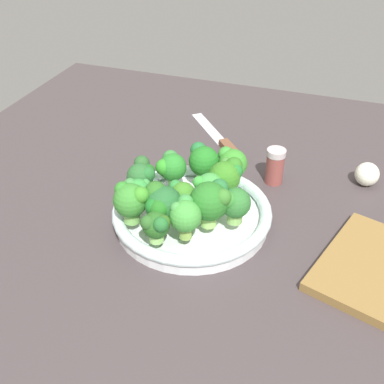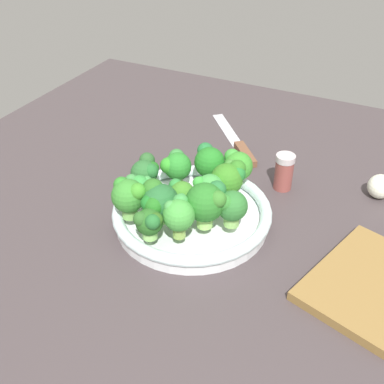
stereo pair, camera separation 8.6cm
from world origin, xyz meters
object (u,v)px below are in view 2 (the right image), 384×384
at_px(broccoli_floret_4, 237,165).
at_px(broccoli_floret_10, 149,222).
at_px(pepper_shaker, 284,172).
at_px(bowl, 192,214).
at_px(garlic_bulb, 380,186).
at_px(broccoli_floret_13, 158,201).
at_px(broccoli_floret_7, 229,177).
at_px(broccoli_floret_6, 128,195).
at_px(broccoli_floret_5, 208,188).
at_px(broccoli_floret_12, 230,206).
at_px(broccoli_floret_1, 139,186).
at_px(broccoli_floret_8, 209,161).
at_px(cutting_board, 370,283).
at_px(broccoli_floret_9, 147,171).
at_px(knife, 238,145).
at_px(broccoli_floret_0, 176,165).
at_px(broccoli_floret_3, 181,194).
at_px(broccoli_floret_2, 207,202).
at_px(broccoli_floret_11, 179,215).

height_order(broccoli_floret_4, broccoli_floret_10, broccoli_floret_4).
bearing_deg(pepper_shaker, bowl, -32.24).
bearing_deg(garlic_bulb, broccoli_floret_13, -46.98).
bearing_deg(broccoli_floret_7, broccoli_floret_6, -45.14).
xyz_separation_m(broccoli_floret_5, broccoli_floret_12, (0.04, 0.06, 0.00)).
xyz_separation_m(broccoli_floret_1, pepper_shaker, (-0.21, 0.21, -0.03)).
relative_size(broccoli_floret_5, broccoli_floret_13, 0.81).
relative_size(broccoli_floret_6, broccoli_floret_8, 1.08).
height_order(broccoli_floret_6, cutting_board, broccoli_floret_6).
bearing_deg(broccoli_floret_9, broccoli_floret_12, 78.05).
relative_size(broccoli_floret_6, broccoli_floret_9, 1.20).
xyz_separation_m(bowl, broccoli_floret_13, (0.07, -0.03, 0.06)).
relative_size(broccoli_floret_1, knife, 0.26).
height_order(broccoli_floret_8, broccoli_floret_10, broccoli_floret_8).
height_order(broccoli_floret_5, broccoli_floret_8, broccoli_floret_8).
xyz_separation_m(bowl, broccoli_floret_0, (-0.06, -0.06, 0.06)).
xyz_separation_m(broccoli_floret_12, pepper_shaker, (-0.20, 0.03, -0.04)).
relative_size(broccoli_floret_3, cutting_board, 0.25).
height_order(broccoli_floret_3, garlic_bulb, broccoli_floret_3).
bearing_deg(bowl, broccoli_floret_4, 156.87).
bearing_deg(broccoli_floret_3, broccoli_floret_8, 178.96).
xyz_separation_m(broccoli_floret_0, broccoli_floret_2, (0.10, 0.11, 0.01)).
height_order(broccoli_floret_9, broccoli_floret_12, broccoli_floret_12).
height_order(broccoli_floret_4, broccoli_floret_9, broccoli_floret_4).
xyz_separation_m(broccoli_floret_2, broccoli_floret_5, (-0.05, -0.02, -0.01)).
distance_m(broccoli_floret_5, broccoli_floret_13, 0.10).
xyz_separation_m(broccoli_floret_3, garlic_bulb, (-0.25, 0.31, -0.05)).
height_order(broccoli_floret_3, broccoli_floret_10, broccoli_floret_10).
bearing_deg(broccoli_floret_9, broccoli_floret_4, 120.09).
bearing_deg(broccoli_floret_8, broccoli_floret_11, 9.32).
bearing_deg(broccoli_floret_11, broccoli_floret_12, 134.76).
bearing_deg(broccoli_floret_12, bowl, -104.61).
height_order(broccoli_floret_11, knife, broccoli_floret_11).
bearing_deg(broccoli_floret_8, broccoli_floret_4, 99.57).
relative_size(garlic_bulb, pepper_shaker, 0.64).
bearing_deg(knife, broccoli_floret_0, -8.22).
relative_size(broccoli_floret_3, garlic_bulb, 1.15).
height_order(bowl, knife, bowl).
relative_size(broccoli_floret_5, broccoli_floret_7, 0.89).
bearing_deg(broccoli_floret_5, garlic_bulb, 129.35).
bearing_deg(broccoli_floret_10, broccoli_floret_1, -139.37).
distance_m(broccoli_floret_1, broccoli_floret_11, 0.12).
bearing_deg(broccoli_floret_7, broccoli_floret_0, -91.42).
height_order(broccoli_floret_3, broccoli_floret_5, broccoli_floret_5).
relative_size(broccoli_floret_0, broccoli_floret_6, 0.84).
xyz_separation_m(broccoli_floret_3, broccoli_floret_4, (-0.12, 0.06, 0.01)).
xyz_separation_m(broccoli_floret_2, broccoli_floret_9, (-0.06, -0.15, -0.01)).
xyz_separation_m(broccoli_floret_6, garlic_bulb, (-0.31, 0.38, -0.06)).
xyz_separation_m(bowl, broccoli_floret_8, (-0.09, -0.01, 0.06)).
distance_m(broccoli_floret_4, broccoli_floret_12, 0.13).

